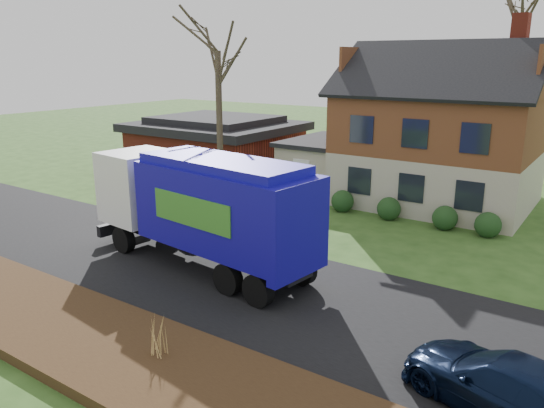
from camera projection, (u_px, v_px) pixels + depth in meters
The scene contains 10 objects.
ground at pixel (241, 283), 17.66m from camera, with size 120.00×120.00×0.00m, color #294A18.
road at pixel (241, 283), 17.66m from camera, with size 80.00×7.00×0.02m, color black.
mulch_verge at pixel (113, 349), 13.40m from camera, with size 80.00×3.50×0.30m, color #311C10.
main_house at pixel (431, 124), 26.85m from camera, with size 12.95×8.95×9.26m.
ranch_house at pixel (216, 146), 34.05m from camera, with size 9.80×8.20×3.70m.
garbage_truck at pixel (203, 204), 18.46m from camera, with size 9.74×3.65×4.07m.
silver_sedan at pixel (202, 217), 22.67m from camera, with size 1.44×4.13×1.36m, color #A6A7AD.
navy_wagon at pixel (508, 387), 10.96m from camera, with size 1.90×4.66×1.35m, color black.
tree_front_west at pixel (217, 27), 25.73m from camera, with size 3.56×3.56×10.58m.
grass_clump_mid at pixel (160, 337), 12.76m from camera, with size 0.34×0.28×0.95m.
Camera 1 is at (10.07, -12.89, 7.25)m, focal length 35.00 mm.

